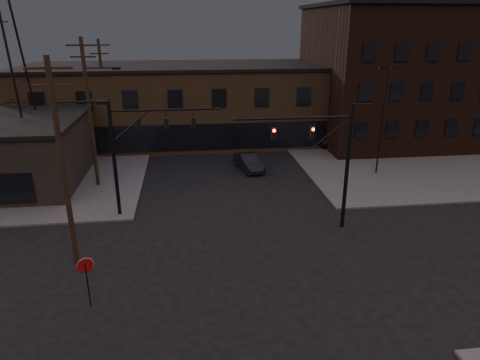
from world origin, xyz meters
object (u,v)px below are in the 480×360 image
at_px(parked_car_lot_b, 392,145).
at_px(car_crossing, 249,162).
at_px(traffic_signal_near, 330,154).
at_px(traffic_signal_far, 133,144).
at_px(parked_car_lot_a, 343,141).
at_px(stop_sign, 86,271).

distance_m(parked_car_lot_b, car_crossing, 15.70).
relative_size(traffic_signal_near, traffic_signal_far, 1.00).
bearing_deg(traffic_signal_near, car_crossing, 104.79).
bearing_deg(traffic_signal_far, parked_car_lot_a, 35.18).
relative_size(parked_car_lot_a, parked_car_lot_b, 1.03).
height_order(parked_car_lot_a, car_crossing, parked_car_lot_a).
relative_size(stop_sign, car_crossing, 0.57).
relative_size(traffic_signal_far, parked_car_lot_b, 1.79).
height_order(traffic_signal_near, traffic_signal_far, same).
xyz_separation_m(traffic_signal_near, parked_car_lot_b, (12.07, 15.79, -4.13)).
distance_m(traffic_signal_near, traffic_signal_far, 12.57).
bearing_deg(parked_car_lot_b, car_crossing, 88.46).
height_order(traffic_signal_near, car_crossing, traffic_signal_near).
distance_m(traffic_signal_far, car_crossing, 13.12).
distance_m(stop_sign, parked_car_lot_a, 31.55).
bearing_deg(stop_sign, traffic_signal_near, 25.90).
distance_m(traffic_signal_far, stop_sign, 10.55).
bearing_deg(traffic_signal_near, parked_car_lot_a, 66.71).
height_order(traffic_signal_near, stop_sign, traffic_signal_near).
height_order(traffic_signal_near, parked_car_lot_a, traffic_signal_near).
xyz_separation_m(traffic_signal_far, car_crossing, (8.86, 8.66, -4.30)).
distance_m(parked_car_lot_a, car_crossing, 11.78).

